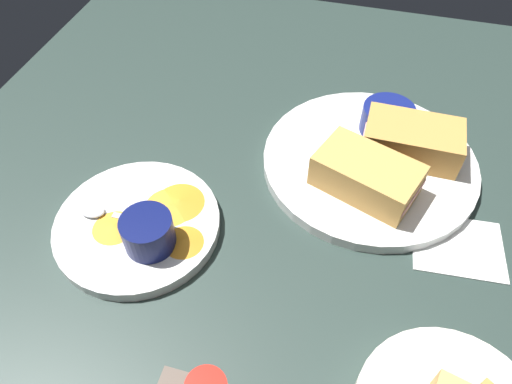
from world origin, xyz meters
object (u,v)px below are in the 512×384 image
at_px(ramekin_dark_sauce, 387,118).
at_px(plate_chips_companion, 138,225).
at_px(sandwich_half_near, 366,175).
at_px(sandwich_half_far, 412,140).
at_px(spoon_by_dark_ramekin, 366,150).
at_px(spoon_by_gravy_ramekin, 102,213).
at_px(ramekin_light_gravy, 148,232).
at_px(plate_sandwich_main, 369,162).

height_order(ramekin_dark_sauce, plate_chips_companion, ramekin_dark_sauce).
height_order(sandwich_half_near, sandwich_half_far, same).
bearing_deg(sandwich_half_near, plate_chips_companion, 26.22).
height_order(spoon_by_dark_ramekin, spoon_by_gravy_ramekin, same).
height_order(sandwich_half_far, ramekin_light_gravy, sandwich_half_far).
xyz_separation_m(plate_sandwich_main, spoon_by_dark_ramekin, (0.01, -0.01, 0.01)).
distance_m(ramekin_dark_sauce, spoon_by_dark_ramekin, 0.06).
bearing_deg(ramekin_light_gravy, spoon_by_dark_ramekin, -135.65).
height_order(plate_sandwich_main, plate_chips_companion, same).
height_order(sandwich_half_far, plate_chips_companion, sandwich_half_far).
distance_m(sandwich_half_near, sandwich_half_far, 0.10).
distance_m(spoon_by_dark_ramekin, spoon_by_gravy_ramekin, 0.37).
bearing_deg(ramekin_dark_sauce, ramekin_light_gravy, 48.02).
height_order(ramekin_dark_sauce, ramekin_light_gravy, ramekin_light_gravy).
bearing_deg(plate_sandwich_main, ramekin_light_gravy, 41.94).
bearing_deg(ramekin_light_gravy, sandwich_half_near, -146.27).
height_order(ramekin_light_gravy, spoon_by_gravy_ramekin, ramekin_light_gravy).
bearing_deg(spoon_by_gravy_ramekin, sandwich_half_far, -149.35).
bearing_deg(spoon_by_gravy_ramekin, spoon_by_dark_ramekin, -146.69).
bearing_deg(sandwich_half_far, spoon_by_dark_ramekin, 13.96).
distance_m(plate_sandwich_main, spoon_by_gravy_ramekin, 0.37).
bearing_deg(plate_sandwich_main, sandwich_half_near, 87.34).
distance_m(spoon_by_dark_ramekin, ramekin_light_gravy, 0.32).
distance_m(sandwich_half_far, ramekin_dark_sauce, 0.05).
bearing_deg(spoon_by_dark_ramekin, ramekin_dark_sauce, -111.06).
distance_m(plate_chips_companion, ramekin_light_gravy, 0.05).
xyz_separation_m(spoon_by_dark_ramekin, plate_chips_companion, (0.26, 0.20, -0.01)).
xyz_separation_m(spoon_by_dark_ramekin, ramekin_light_gravy, (0.23, 0.23, 0.02)).
bearing_deg(ramekin_dark_sauce, spoon_by_dark_ramekin, 68.94).
height_order(plate_chips_companion, spoon_by_gravy_ramekin, spoon_by_gravy_ramekin).
distance_m(sandwich_half_near, ramekin_dark_sauce, 0.12).
xyz_separation_m(sandwich_half_near, spoon_by_gravy_ramekin, (0.31, 0.13, -0.02)).
bearing_deg(plate_chips_companion, spoon_by_gravy_ramekin, 2.77).
height_order(sandwich_half_near, ramekin_light_gravy, sandwich_half_near).
distance_m(sandwich_half_far, plate_chips_companion, 0.39).
xyz_separation_m(plate_sandwich_main, plate_chips_companion, (0.27, 0.19, 0.00)).
bearing_deg(ramekin_light_gravy, plate_chips_companion, -39.81).
bearing_deg(ramekin_dark_sauce, sandwich_half_far, 132.81).
bearing_deg(ramekin_dark_sauce, plate_sandwich_main, 78.34).
xyz_separation_m(sandwich_half_near, ramekin_light_gravy, (0.24, 0.16, -0.00)).
bearing_deg(sandwich_half_near, spoon_by_gravy_ramekin, 23.17).
xyz_separation_m(sandwich_half_far, spoon_by_gravy_ramekin, (0.37, 0.22, -0.02)).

